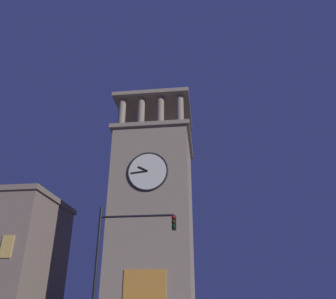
% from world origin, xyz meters
% --- Properties ---
extents(clocktower, '(7.44, 8.07, 23.50)m').
position_xyz_m(clocktower, '(-3.54, -2.10, 8.85)').
color(clocktower, gray).
rests_on(clocktower, ground_plane).
extents(traffic_signal_mid, '(4.30, 0.41, 6.59)m').
position_xyz_m(traffic_signal_mid, '(-3.73, 9.83, 4.35)').
color(traffic_signal_mid, black).
rests_on(traffic_signal_mid, ground_plane).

